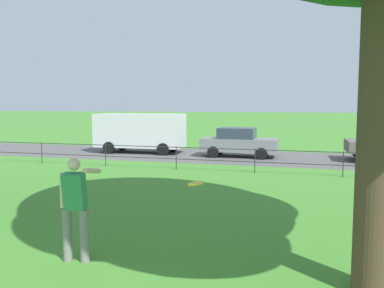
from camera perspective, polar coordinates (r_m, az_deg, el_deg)
The scene contains 6 objects.
street_strip at distance 21.79m, azimuth 6.10°, elevation -1.77°, with size 80.00×6.14×0.01m, color #565454.
park_fence at distance 16.92m, azimuth 3.17°, elevation -1.59°, with size 30.20×0.04×1.00m.
person_thrower at distance 7.47m, azimuth -16.02°, elevation -8.31°, with size 0.51×0.82×1.84m.
frisbee at distance 6.78m, azimuth 0.51°, elevation -5.54°, with size 0.31×0.31×0.06m.
panel_van_far_right at distance 23.58m, azimuth -7.25°, elevation 1.86°, with size 5.07×2.25×2.24m.
car_grey_right at distance 21.70m, azimuth 6.59°, elevation 0.26°, with size 4.00×1.82×1.54m.
Camera 1 is at (3.80, -1.76, 2.75)m, focal length 38.12 mm.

